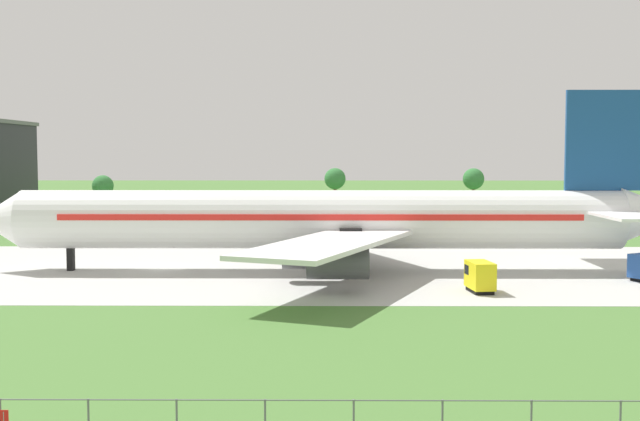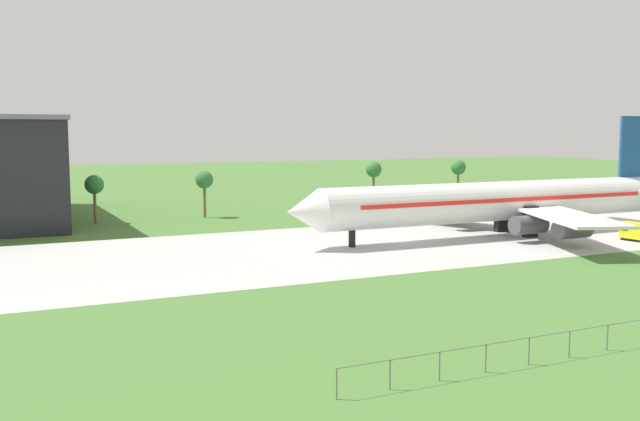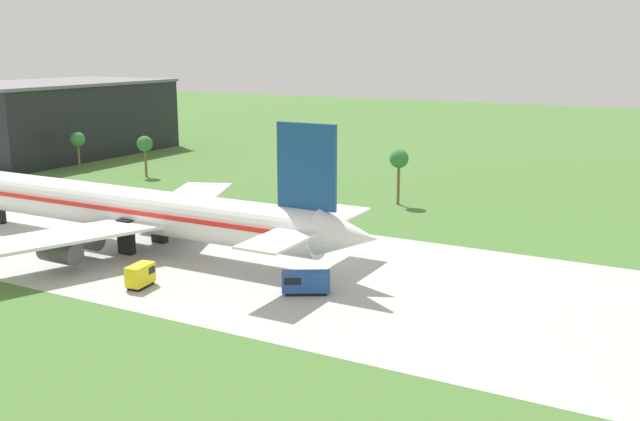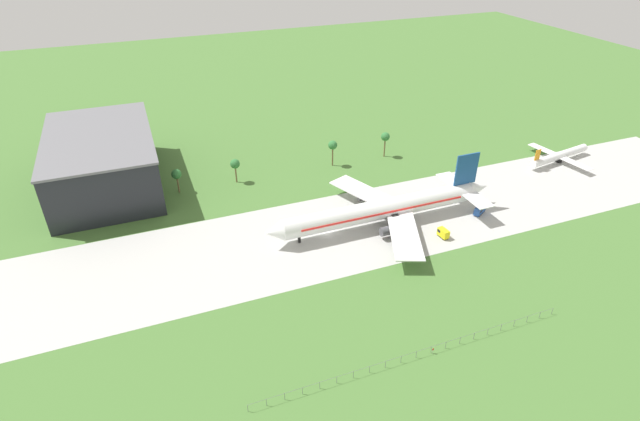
% 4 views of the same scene
% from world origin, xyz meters
% --- Properties ---
extents(ground_plane, '(600.00, 600.00, 0.00)m').
position_xyz_m(ground_plane, '(0.00, 0.00, 0.00)').
color(ground_plane, '#477233').
extents(taxiway_strip, '(320.00, 44.00, 0.02)m').
position_xyz_m(taxiway_strip, '(0.00, 0.00, 0.01)').
color(taxiway_strip, '#B2B2AD').
rests_on(taxiway_strip, ground_plane).
extents(jet_airliner, '(80.13, 55.79, 20.14)m').
position_xyz_m(jet_airliner, '(19.79, -1.21, 5.75)').
color(jet_airliner, white).
rests_on(jet_airliner, ground_plane).
extents(catering_van, '(2.44, 4.07, 2.94)m').
position_xyz_m(catering_van, '(33.29, -14.97, 1.57)').
color(catering_van, black).
rests_on(catering_van, ground_plane).
extents(palm_tree_row, '(87.70, 3.60, 10.71)m').
position_xyz_m(palm_tree_row, '(1.12, 44.83, 8.00)').
color(palm_tree_row, brown).
rests_on(palm_tree_row, ground_plane).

